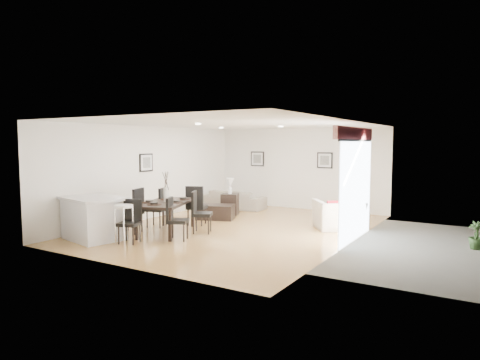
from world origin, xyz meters
The scene contains 27 objects.
ground centered at (0.00, 0.00, 0.00)m, with size 8.00×8.00×0.00m, color tan.
wall_back centered at (0.00, 4.00, 1.35)m, with size 6.00×0.04×2.70m, color white.
wall_front centered at (0.00, -4.00, 1.35)m, with size 6.00×0.04×2.70m, color white.
wall_left centered at (-3.00, 0.00, 1.35)m, with size 0.04×8.00×2.70m, color white.
wall_right centered at (3.00, 0.00, 1.35)m, with size 0.04×8.00×2.70m, color white.
ceiling centered at (0.00, 0.00, 2.70)m, with size 6.00×8.00×0.02m, color white.
sofa centered at (-1.87, 2.87, 0.30)m, with size 2.07×0.81×0.60m, color gray.
armchair centered at (2.28, 1.24, 0.38)m, with size 1.16×1.01×0.75m, color beige.
courtyard_plant_b centered at (5.41, 0.75, 0.29)m, with size 0.33×0.33×0.58m, color #304E21.
dining_table centered at (-1.21, -1.38, 0.70)m, with size 1.54×2.07×0.78m.
dining_chair_wnear centered at (-1.87, -1.81, 0.62)m, with size 0.62×0.62×1.11m.
dining_chair_wfar centered at (-1.87, -0.89, 0.58)m, with size 0.58×0.58×1.04m.
dining_chair_enear centered at (-0.54, -1.88, 0.55)m, with size 0.59×0.59×0.98m.
dining_chair_efar centered at (-0.55, -0.95, 0.58)m, with size 0.62×0.62×1.03m.
dining_chair_head centered at (-1.24, -2.54, 0.54)m, with size 0.54×0.54×0.96m.
dining_chair_foot centered at (-1.18, -0.22, 0.60)m, with size 0.61×0.61×1.07m.
vase centered at (-1.21, -1.38, 1.06)m, with size 0.91×1.42×0.75m.
coffee_table centered at (-1.26, 0.83, 0.21)m, with size 1.06×0.64×0.42m, color black.
side_table centered at (-1.30, 1.68, 0.33)m, with size 0.49×0.49×0.66m, color black.
table_lamp centered at (-1.30, 1.68, 0.97)m, with size 0.25×0.25×0.48m.
cushion centered at (2.17, 1.14, 0.59)m, with size 0.31×0.10×0.31m, color #AB1621.
kitchen_island centered at (-2.20, -2.76, 0.50)m, with size 1.60×1.35×0.98m.
bar_stool centered at (-1.22, -2.76, 0.75)m, with size 0.40×0.40×0.87m.
framed_print_back_left centered at (-1.60, 3.97, 1.65)m, with size 0.52×0.04×0.52m.
framed_print_back_right centered at (0.90, 3.97, 1.65)m, with size 0.52×0.04×0.52m.
framed_print_left_wall centered at (-2.97, -0.20, 1.65)m, with size 0.04×0.52×0.52m.
sliding_door centered at (2.96, 0.30, 1.66)m, with size 0.12×2.70×2.57m.
Camera 1 is at (5.72, -9.34, 2.22)m, focal length 32.00 mm.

